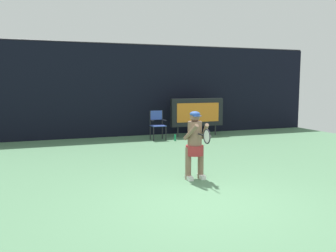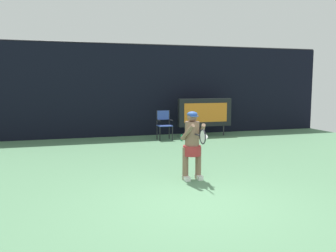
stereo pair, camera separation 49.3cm
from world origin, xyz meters
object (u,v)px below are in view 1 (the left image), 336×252
at_px(umpire_chair, 157,123).
at_px(water_bottle, 175,137).
at_px(scoreboard, 197,112).
at_px(tennis_racket, 206,136).
at_px(tennis_player, 195,142).

bearing_deg(umpire_chair, water_bottle, -39.62).
height_order(scoreboard, tennis_racket, scoreboard).
xyz_separation_m(water_bottle, tennis_player, (-1.54, -5.14, 0.70)).
relative_size(tennis_player, tennis_racket, 2.49).
bearing_deg(scoreboard, tennis_player, -115.19).
relative_size(water_bottle, tennis_racket, 0.44).
bearing_deg(umpire_chair, tennis_player, -100.25).
relative_size(umpire_chair, water_bottle, 4.08).
bearing_deg(umpire_chair, tennis_racket, -99.26).
xyz_separation_m(scoreboard, water_bottle, (-1.27, -0.84, -0.82)).
bearing_deg(umpire_chair, scoreboard, 12.41).
xyz_separation_m(umpire_chair, tennis_player, (-1.01, -5.58, 0.20)).
xyz_separation_m(umpire_chair, tennis_racket, (-1.00, -6.11, 0.41)).
xyz_separation_m(scoreboard, umpire_chair, (-1.80, -0.40, -0.33)).
bearing_deg(scoreboard, water_bottle, -146.57).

